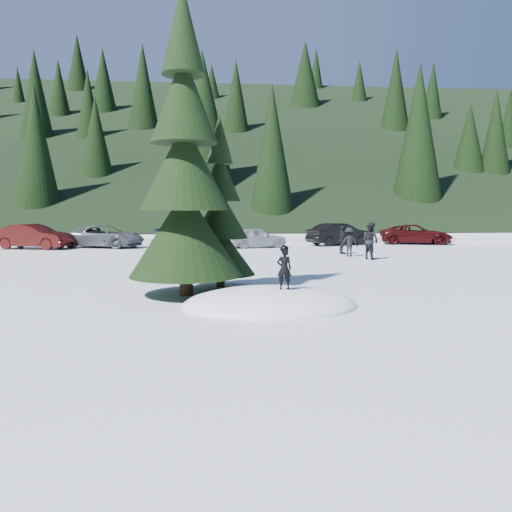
{
  "coord_description": "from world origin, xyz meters",
  "views": [
    {
      "loc": [
        -1.44,
        -12.43,
        2.45
      ],
      "look_at": [
        -0.18,
        1.92,
        1.1
      ],
      "focal_mm": 35.0,
      "sensor_mm": 36.0,
      "label": 1
    }
  ],
  "objects": [
    {
      "name": "car_2",
      "position": [
        -8.33,
        20.25,
        0.71
      ],
      "size": [
        5.59,
        3.98,
        1.41
      ],
      "primitive_type": "imported",
      "rotation": [
        0.0,
        0.0,
        1.21
      ],
      "color": "#54585D",
      "rests_on": "ground"
    },
    {
      "name": "car_3",
      "position": [
        -3.0,
        20.5,
        0.62
      ],
      "size": [
        4.35,
        1.97,
        1.24
      ],
      "primitive_type": "imported",
      "rotation": [
        0.0,
        0.0,
        1.51
      ],
      "color": "black",
      "rests_on": "ground"
    },
    {
      "name": "adult_0",
      "position": [
        6.28,
        11.35,
        0.91
      ],
      "size": [
        1.01,
        1.1,
        1.83
      ],
      "primitive_type": "imported",
      "rotation": [
        0.0,
        0.0,
        2.03
      ],
      "color": "black",
      "rests_on": "ground"
    },
    {
      "name": "car_1",
      "position": [
        -12.46,
        19.41,
        0.77
      ],
      "size": [
        4.93,
        2.78,
        1.54
      ],
      "primitive_type": "imported",
      "rotation": [
        0.0,
        0.0,
        1.31
      ],
      "color": "#350C09",
      "rests_on": "ground"
    },
    {
      "name": "car_6",
      "position": [
        12.88,
        21.64,
        0.69
      ],
      "size": [
        5.32,
        3.36,
        1.37
      ],
      "primitive_type": "imported",
      "rotation": [
        0.0,
        0.0,
        1.34
      ],
      "color": "#370A0B",
      "rests_on": "ground"
    },
    {
      "name": "car_5",
      "position": [
        7.22,
        21.06,
        0.75
      ],
      "size": [
        4.82,
        3.25,
        1.5
      ],
      "primitive_type": "imported",
      "rotation": [
        0.0,
        0.0,
        1.97
      ],
      "color": "black",
      "rests_on": "ground"
    },
    {
      "name": "car_4",
      "position": [
        1.36,
        19.26,
        0.65
      ],
      "size": [
        4.05,
        2.3,
        1.3
      ],
      "primitive_type": "imported",
      "rotation": [
        0.0,
        0.0,
        1.78
      ],
      "color": "#95999D",
      "rests_on": "ground"
    },
    {
      "name": "snow_mound",
      "position": [
        0.0,
        0.0,
        0.0
      ],
      "size": [
        4.48,
        3.52,
        0.96
      ],
      "primitive_type": "ellipsoid",
      "color": "white",
      "rests_on": "ground"
    },
    {
      "name": "spruce_short",
      "position": [
        -1.2,
        3.2,
        2.1
      ],
      "size": [
        2.2,
        2.2,
        5.37
      ],
      "color": "#322110",
      "rests_on": "ground"
    },
    {
      "name": "adult_1",
      "position": [
        5.66,
        14.34,
        0.76
      ],
      "size": [
        0.5,
        0.94,
        1.53
      ],
      "primitive_type": "imported",
      "rotation": [
        0.0,
        0.0,
        1.72
      ],
      "color": "black",
      "rests_on": "ground"
    },
    {
      "name": "child_skier",
      "position": [
        0.32,
        -0.31,
        0.99
      ],
      "size": [
        0.37,
        0.25,
        1.02
      ],
      "primitive_type": "imported",
      "rotation": [
        0.0,
        0.0,
        3.16
      ],
      "color": "black",
      "rests_on": "snow_mound"
    },
    {
      "name": "ground",
      "position": [
        0.0,
        0.0,
        0.0
      ],
      "size": [
        200.0,
        200.0,
        0.0
      ],
      "primitive_type": "plane",
      "color": "white",
      "rests_on": "ground"
    },
    {
      "name": "adult_2",
      "position": [
        5.66,
        12.96,
        0.75
      ],
      "size": [
        1.0,
        0.6,
        1.51
      ],
      "primitive_type": "imported",
      "rotation": [
        0.0,
        0.0,
        3.19
      ],
      "color": "black",
      "rests_on": "ground"
    },
    {
      "name": "forest_hillside",
      "position": [
        0.0,
        54.0,
        12.5
      ],
      "size": [
        200.0,
        60.0,
        25.0
      ],
      "primitive_type": null,
      "color": "black",
      "rests_on": "ground"
    },
    {
      "name": "spruce_tall",
      "position": [
        -2.2,
        1.8,
        3.32
      ],
      "size": [
        3.2,
        3.2,
        8.6
      ],
      "color": "#322110",
      "rests_on": "ground"
    }
  ]
}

